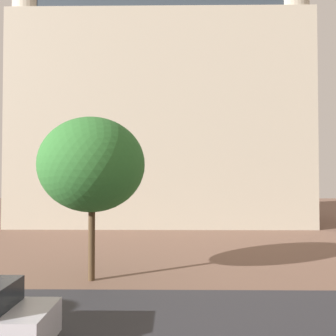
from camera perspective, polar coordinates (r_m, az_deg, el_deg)
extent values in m
plane|color=brown|center=(12.22, 0.55, -21.30)|extent=(120.00, 120.00, 0.00)
cube|color=#2D2D33|center=(10.73, 0.52, -24.17)|extent=(120.00, 6.58, 0.00)
cube|color=#B2A893|center=(34.66, -1.01, 6.49)|extent=(25.17, 12.25, 17.97)
cube|color=#2D3842|center=(37.47, -1.00, 22.10)|extent=(23.16, 11.27, 2.40)
cube|color=#B2A893|center=(36.85, -5.24, 19.04)|extent=(4.23, 4.23, 34.18)
cylinder|color=#B2A893|center=(32.61, -21.40, 9.11)|extent=(2.80, 2.80, 20.21)
cylinder|color=#B2A893|center=(31.99, 19.33, 10.19)|extent=(2.80, 2.80, 21.19)
cylinder|color=black|center=(10.71, -20.67, -22.29)|extent=(0.64, 0.22, 0.64)
cylinder|color=#4C3823|center=(14.98, -12.13, -11.72)|extent=(0.27, 0.27, 2.95)
ellipsoid|color=#2D6B2D|center=(14.76, -12.06, 0.55)|extent=(4.28, 4.28, 3.85)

